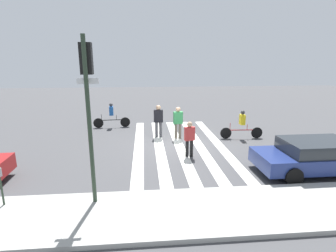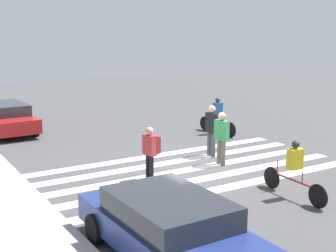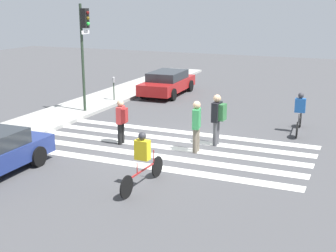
# 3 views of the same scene
# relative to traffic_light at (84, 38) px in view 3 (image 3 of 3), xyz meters

# --- Properties ---
(ground_plane) EXTENTS (60.00, 60.00, 0.00)m
(ground_plane) POSITION_rel_traffic_light_xyz_m (-3.27, -5.41, -3.43)
(ground_plane) COLOR #444447
(sidewalk_curb) EXTENTS (36.00, 2.50, 0.14)m
(sidewalk_curb) POSITION_rel_traffic_light_xyz_m (-3.27, 0.84, -3.36)
(sidewalk_curb) COLOR #9E9E99
(sidewalk_curb) RESTS_ON ground_plane
(crosswalk_stripes) EXTENTS (4.57, 10.00, 0.01)m
(crosswalk_stripes) POSITION_rel_traffic_light_xyz_m (-3.27, -5.41, -3.43)
(crosswalk_stripes) COLOR silver
(crosswalk_stripes) RESTS_ON ground_plane
(traffic_light) EXTENTS (0.60, 0.50, 4.91)m
(traffic_light) POSITION_rel_traffic_light_xyz_m (0.00, 0.00, 0.00)
(traffic_light) COLOR #283828
(traffic_light) RESTS_ON ground_plane
(parking_meter) EXTENTS (0.15, 0.15, 1.33)m
(parking_meter) POSITION_rel_traffic_light_xyz_m (2.62, 0.08, -2.44)
(parking_meter) COLOR #283828
(parking_meter) RESTS_ON ground_plane
(pedestrian_adult_blue_shirt) EXTENTS (0.48, 0.42, 1.62)m
(pedestrian_adult_blue_shirt) POSITION_rel_traffic_light_xyz_m (-3.52, -3.73, -2.48)
(pedestrian_adult_blue_shirt) COLOR black
(pedestrian_adult_blue_shirt) RESTS_ON ground_plane
(pedestrian_adult_yellow_jacket) EXTENTS (0.53, 0.44, 1.84)m
(pedestrian_adult_yellow_jacket) POSITION_rel_traffic_light_xyz_m (-2.30, -6.94, -2.35)
(pedestrian_adult_yellow_jacket) COLOR #4C4C51
(pedestrian_adult_yellow_jacket) RESTS_ON ground_plane
(pedestrian_child_with_backpack) EXTENTS (0.53, 0.31, 1.78)m
(pedestrian_child_with_backpack) POSITION_rel_traffic_light_xyz_m (-3.36, -6.52, -2.43)
(pedestrian_child_with_backpack) COLOR #6B6051
(pedestrian_child_with_backpack) RESTS_ON ground_plane
(cyclist_near_curb) EXTENTS (2.37, 0.41, 1.58)m
(cyclist_near_curb) POSITION_rel_traffic_light_xyz_m (-6.88, -6.22, -2.57)
(cyclist_near_curb) COLOR black
(cyclist_near_curb) RESTS_ON ground_plane
(cyclist_far_lane) EXTENTS (2.34, 0.41, 1.59)m
(cyclist_far_lane) POSITION_rel_traffic_light_xyz_m (0.59, -9.38, -2.57)
(cyclist_far_lane) COLOR black
(cyclist_far_lane) RESTS_ON ground_plane
(car_parked_far_curb) EXTENTS (4.60, 2.03, 1.30)m
(car_parked_far_curb) POSITION_rel_traffic_light_xyz_m (5.65, -1.58, -2.75)
(car_parked_far_curb) COLOR maroon
(car_parked_far_curb) RESTS_ON ground_plane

